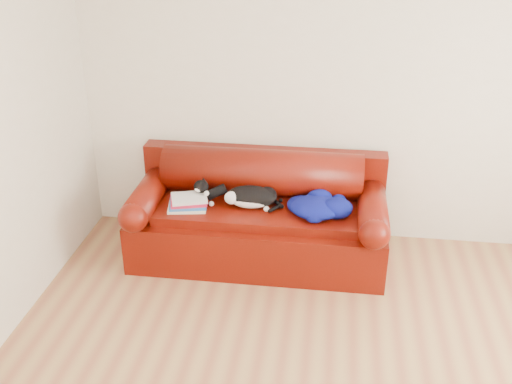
# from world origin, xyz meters

# --- Properties ---
(room_shell) EXTENTS (4.52, 4.02, 2.61)m
(room_shell) POSITION_xyz_m (0.12, 0.02, 1.67)
(room_shell) COLOR beige
(room_shell) RESTS_ON ground
(sofa_base) EXTENTS (2.10, 0.90, 0.50)m
(sofa_base) POSITION_xyz_m (-0.65, 1.49, 0.24)
(sofa_base) COLOR #420702
(sofa_base) RESTS_ON ground
(sofa_back) EXTENTS (2.10, 1.01, 0.88)m
(sofa_back) POSITION_xyz_m (-0.65, 1.74, 0.54)
(sofa_back) COLOR #420702
(sofa_back) RESTS_ON ground
(book_stack) EXTENTS (0.34, 0.30, 0.10)m
(book_stack) POSITION_xyz_m (-1.21, 1.36, 0.55)
(book_stack) COLOR beige
(book_stack) RESTS_ON sofa_base
(cat) EXTENTS (0.61, 0.30, 0.22)m
(cat) POSITION_xyz_m (-0.71, 1.45, 0.58)
(cat) COLOR black
(cat) RESTS_ON sofa_base
(blanket) EXTENTS (0.58, 0.47, 0.16)m
(blanket) POSITION_xyz_m (-0.15, 1.40, 0.57)
(blanket) COLOR #021249
(blanket) RESTS_ON sofa_base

